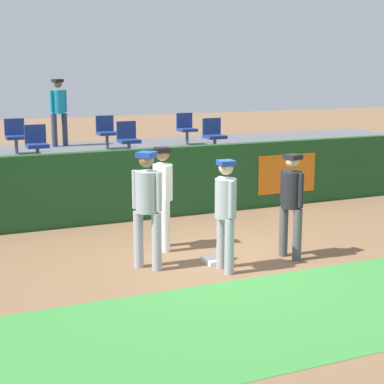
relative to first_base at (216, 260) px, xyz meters
The scene contains 16 objects.
ground_plane 0.12m from the first_base, ahead, with size 60.00×60.00×0.00m, color brown.
grass_foreground_strip 2.31m from the first_base, 87.23° to the right, with size 18.00×2.80×0.01m, color #388438.
first_base is the anchor object (origin of this frame).
player_fielder_home 1.56m from the first_base, 115.74° to the left, with size 0.38×0.56×1.81m.
player_runner_visitor 1.56m from the first_base, behind, with size 0.50×0.50×1.88m.
player_coach_visitor 1.08m from the first_base, 97.81° to the right, with size 0.35×0.50×1.77m.
player_umpire 1.61m from the first_base, 12.57° to the right, with size 0.40×0.48×1.76m.
field_wall 3.40m from the first_base, 87.80° to the left, with size 18.00×0.26×1.49m.
bleacher_platform 5.91m from the first_base, 88.91° to the left, with size 18.00×4.80×1.09m, color #59595E.
seat_front_center 5.00m from the first_base, 89.53° to the left, with size 0.46×0.44×0.84m.
seat_back_right 7.10m from the first_base, 71.03° to the left, with size 0.45×0.44×0.84m.
seat_front_left 5.39m from the first_base, 113.07° to the left, with size 0.46×0.44×0.84m.
seat_front_right 5.47m from the first_base, 65.04° to the left, with size 0.48×0.44×0.84m.
seat_back_left 7.09m from the first_base, 108.68° to the left, with size 0.47×0.44×0.84m.
seat_back_center 6.74m from the first_base, 89.69° to the left, with size 0.46×0.44×0.84m.
spectator_hooded 7.90m from the first_base, 97.11° to the left, with size 0.47×0.42×1.75m.
Camera 1 is at (-4.41, -8.81, 3.19)m, focal length 58.16 mm.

